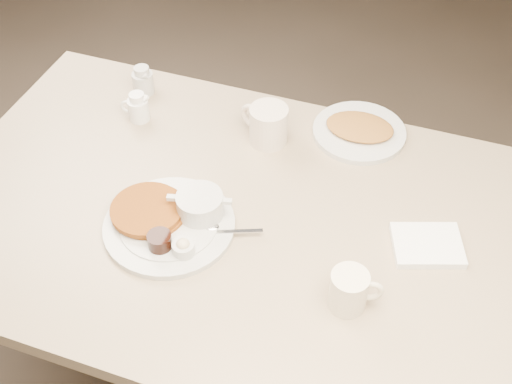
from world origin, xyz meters
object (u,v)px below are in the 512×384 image
(coffee_mug_near, at_px, (350,290))
(coffee_mug_far, at_px, (267,124))
(main_plate, at_px, (172,218))
(creamer_left, at_px, (138,108))
(diner_table, at_px, (253,266))
(creamer_right, at_px, (143,81))
(hash_plate, at_px, (359,130))

(coffee_mug_near, bearing_deg, coffee_mug_far, 126.76)
(main_plate, bearing_deg, coffee_mug_near, -10.23)
(creamer_left, bearing_deg, main_plate, -52.73)
(main_plate, height_order, creamer_left, creamer_left)
(diner_table, height_order, creamer_right, creamer_right)
(coffee_mug_near, relative_size, creamer_right, 1.47)
(diner_table, distance_m, main_plate, 0.26)
(coffee_mug_far, bearing_deg, creamer_right, 168.62)
(diner_table, bearing_deg, main_plate, -155.26)
(diner_table, relative_size, hash_plate, 6.08)
(main_plate, xyz_separation_m, creamer_left, (-0.24, 0.31, 0.01))
(creamer_left, xyz_separation_m, creamer_right, (-0.04, 0.11, -0.00))
(diner_table, distance_m, coffee_mug_far, 0.35)
(coffee_mug_near, height_order, creamer_right, coffee_mug_near)
(diner_table, xyz_separation_m, hash_plate, (0.16, 0.37, 0.18))
(main_plate, distance_m, creamer_right, 0.51)
(main_plate, height_order, hash_plate, main_plate)
(coffee_mug_near, height_order, hash_plate, coffee_mug_near)
(coffee_mug_far, height_order, creamer_right, coffee_mug_far)
(coffee_mug_near, relative_size, hash_plate, 0.48)
(coffee_mug_near, relative_size, creamer_left, 1.43)
(hash_plate, bearing_deg, coffee_mug_near, -79.18)
(creamer_left, xyz_separation_m, hash_plate, (0.56, 0.13, -0.02))
(diner_table, xyz_separation_m, creamer_right, (-0.44, 0.35, 0.21))
(coffee_mug_near, xyz_separation_m, creamer_left, (-0.66, 0.39, -0.01))
(main_plate, relative_size, coffee_mug_near, 3.28)
(main_plate, height_order, coffee_mug_far, coffee_mug_far)
(creamer_left, bearing_deg, coffee_mug_near, -30.57)
(diner_table, distance_m, hash_plate, 0.44)
(hash_plate, bearing_deg, main_plate, -125.92)
(coffee_mug_far, distance_m, hash_plate, 0.24)
(creamer_left, height_order, hash_plate, creamer_left)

